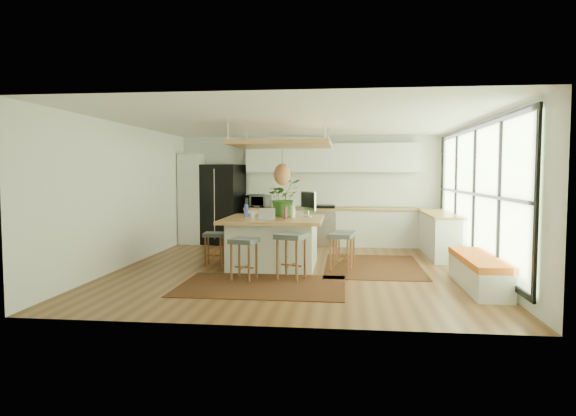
# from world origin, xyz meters

# --- Properties ---
(floor) EXTENTS (7.00, 7.00, 0.00)m
(floor) POSITION_xyz_m (0.00, 0.00, 0.00)
(floor) COLOR #563118
(floor) RESTS_ON ground
(ceiling) EXTENTS (7.00, 7.00, 0.00)m
(ceiling) POSITION_xyz_m (0.00, 0.00, 2.70)
(ceiling) COLOR white
(ceiling) RESTS_ON ground
(wall_back) EXTENTS (6.50, 0.00, 6.50)m
(wall_back) POSITION_xyz_m (0.00, 3.50, 1.35)
(wall_back) COLOR silver
(wall_back) RESTS_ON ground
(wall_front) EXTENTS (6.50, 0.00, 6.50)m
(wall_front) POSITION_xyz_m (0.00, -3.50, 1.35)
(wall_front) COLOR silver
(wall_front) RESTS_ON ground
(wall_left) EXTENTS (0.00, 7.00, 7.00)m
(wall_left) POSITION_xyz_m (-3.25, 0.00, 1.35)
(wall_left) COLOR silver
(wall_left) RESTS_ON ground
(wall_right) EXTENTS (0.00, 7.00, 7.00)m
(wall_right) POSITION_xyz_m (3.25, 0.00, 1.35)
(wall_right) COLOR silver
(wall_right) RESTS_ON ground
(window_wall) EXTENTS (0.10, 6.20, 2.60)m
(window_wall) POSITION_xyz_m (3.22, 0.00, 1.40)
(window_wall) COLOR black
(window_wall) RESTS_ON wall_right
(pantry) EXTENTS (0.55, 0.60, 2.25)m
(pantry) POSITION_xyz_m (-2.95, 3.18, 1.12)
(pantry) COLOR silver
(pantry) RESTS_ON floor
(back_counter_base) EXTENTS (4.20, 0.60, 0.88)m
(back_counter_base) POSITION_xyz_m (0.55, 3.18, 0.44)
(back_counter_base) COLOR silver
(back_counter_base) RESTS_ON floor
(back_counter_top) EXTENTS (4.24, 0.64, 0.05)m
(back_counter_top) POSITION_xyz_m (0.55, 3.18, 0.90)
(back_counter_top) COLOR olive
(back_counter_top) RESTS_ON back_counter_base
(backsplash) EXTENTS (4.20, 0.02, 0.80)m
(backsplash) POSITION_xyz_m (0.55, 3.48, 1.35)
(backsplash) COLOR white
(backsplash) RESTS_ON wall_back
(upper_cabinets) EXTENTS (4.20, 0.34, 0.70)m
(upper_cabinets) POSITION_xyz_m (0.55, 3.32, 2.15)
(upper_cabinets) COLOR silver
(upper_cabinets) RESTS_ON wall_back
(range) EXTENTS (0.76, 0.62, 1.00)m
(range) POSITION_xyz_m (0.30, 3.18, 0.50)
(range) COLOR #A5A5AA
(range) RESTS_ON floor
(right_counter_base) EXTENTS (0.60, 2.50, 0.88)m
(right_counter_base) POSITION_xyz_m (2.93, 2.00, 0.44)
(right_counter_base) COLOR silver
(right_counter_base) RESTS_ON floor
(right_counter_top) EXTENTS (0.64, 2.54, 0.05)m
(right_counter_top) POSITION_xyz_m (2.93, 2.00, 0.90)
(right_counter_top) COLOR olive
(right_counter_top) RESTS_ON right_counter_base
(window_bench) EXTENTS (0.52, 2.00, 0.50)m
(window_bench) POSITION_xyz_m (2.95, -1.20, 0.25)
(window_bench) COLOR silver
(window_bench) RESTS_ON floor
(ceiling_panel) EXTENTS (1.86, 1.86, 0.80)m
(ceiling_panel) POSITION_xyz_m (-0.30, 0.40, 2.05)
(ceiling_panel) COLOR olive
(ceiling_panel) RESTS_ON ceiling
(rug_near) EXTENTS (2.60, 1.80, 0.01)m
(rug_near) POSITION_xyz_m (-0.40, -1.43, 0.01)
(rug_near) COLOR black
(rug_near) RESTS_ON floor
(rug_right) EXTENTS (1.80, 2.60, 0.01)m
(rug_right) POSITION_xyz_m (1.43, 0.46, 0.01)
(rug_right) COLOR black
(rug_right) RESTS_ON floor
(fridge) EXTENTS (1.13, 0.97, 1.99)m
(fridge) POSITION_xyz_m (-2.18, 3.19, 0.93)
(fridge) COLOR black
(fridge) RESTS_ON floor
(island) EXTENTS (1.85, 1.85, 0.93)m
(island) POSITION_xyz_m (-0.44, 0.25, 0.47)
(island) COLOR olive
(island) RESTS_ON floor
(stool_near_left) EXTENTS (0.49, 0.49, 0.70)m
(stool_near_left) POSITION_xyz_m (-0.76, -1.04, 0.35)
(stool_near_left) COLOR #414748
(stool_near_left) RESTS_ON floor
(stool_near_right) EXTENTS (0.58, 0.58, 0.77)m
(stool_near_right) POSITION_xyz_m (0.01, -0.89, 0.35)
(stool_near_right) COLOR #414748
(stool_near_right) RESTS_ON floor
(stool_right_front) EXTENTS (0.47, 0.47, 0.69)m
(stool_right_front) POSITION_xyz_m (0.82, -0.12, 0.35)
(stool_right_front) COLOR #414748
(stool_right_front) RESTS_ON floor
(stool_right_back) EXTENTS (0.44, 0.44, 0.65)m
(stool_right_back) POSITION_xyz_m (0.91, 0.60, 0.35)
(stool_right_back) COLOR #414748
(stool_right_back) RESTS_ON floor
(stool_left_side) EXTENTS (0.41, 0.41, 0.64)m
(stool_left_side) POSITION_xyz_m (-1.58, 0.18, 0.35)
(stool_left_side) COLOR #414748
(stool_left_side) RESTS_ON floor
(laptop) EXTENTS (0.33, 0.35, 0.23)m
(laptop) POSITION_xyz_m (-0.50, -0.26, 1.05)
(laptop) COLOR #A5A5AA
(laptop) RESTS_ON island
(monitor) EXTENTS (0.47, 0.55, 0.50)m
(monitor) POSITION_xyz_m (0.19, 0.55, 1.19)
(monitor) COLOR #A5A5AA
(monitor) RESTS_ON island
(microwave) EXTENTS (0.63, 0.45, 0.39)m
(microwave) POSITION_xyz_m (-1.25, 3.16, 1.12)
(microwave) COLOR #A5A5AA
(microwave) RESTS_ON back_counter_top
(island_plant) EXTENTS (0.91, 0.94, 0.57)m
(island_plant) POSITION_xyz_m (-0.31, 0.70, 1.22)
(island_plant) COLOR #1E4C19
(island_plant) RESTS_ON island
(island_bowl) EXTENTS (0.28, 0.28, 0.06)m
(island_bowl) POSITION_xyz_m (-0.96, 0.67, 0.96)
(island_bowl) COLOR white
(island_bowl) RESTS_ON island
(island_bottle_0) EXTENTS (0.07, 0.07, 0.19)m
(island_bottle_0) POSITION_xyz_m (-0.99, 0.35, 1.03)
(island_bottle_0) COLOR blue
(island_bottle_0) RESTS_ON island
(island_bottle_1) EXTENTS (0.07, 0.07, 0.19)m
(island_bottle_1) POSITION_xyz_m (-0.84, 0.10, 1.03)
(island_bottle_1) COLOR white
(island_bottle_1) RESTS_ON island
(island_bottle_2) EXTENTS (0.07, 0.07, 0.19)m
(island_bottle_2) POSITION_xyz_m (-0.19, -0.05, 1.03)
(island_bottle_2) COLOR #8B2E41
(island_bottle_2) RESTS_ON island
(island_bottle_3) EXTENTS (0.07, 0.07, 0.19)m
(island_bottle_3) POSITION_xyz_m (-0.09, 0.30, 1.03)
(island_bottle_3) COLOR white
(island_bottle_3) RESTS_ON island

